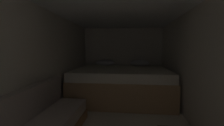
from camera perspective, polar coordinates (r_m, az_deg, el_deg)
wall_back at (r=4.85m, az=4.09°, el=1.60°), size 2.58×0.05×1.98m
wall_left at (r=2.71m, az=-25.84°, el=-1.60°), size 0.05×5.06×1.98m
wall_right at (r=2.56m, az=31.59°, el=-2.23°), size 0.05×5.06×1.98m
ceiling_slab at (r=2.40m, az=2.01°, el=22.56°), size 2.58×5.06×0.05m
bed at (r=3.97m, az=3.55°, el=-7.70°), size 2.36×1.83×0.98m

